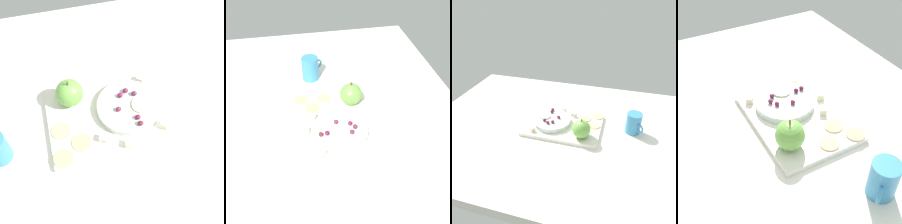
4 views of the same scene
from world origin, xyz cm
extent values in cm
cube|color=silver|center=(0.00, 0.00, 2.35)|extent=(138.58, 94.46, 4.70)
cube|color=white|center=(3.29, -1.00, 5.59)|extent=(34.77, 25.13, 1.78)
cylinder|color=silver|center=(8.74, -0.23, 7.60)|extent=(17.48, 17.48, 2.25)
sphere|color=#6FAF49|center=(-6.58, 6.66, 10.45)|extent=(7.95, 7.95, 7.95)
cylinder|color=brown|center=(-6.58, 6.66, 15.03)|extent=(0.50, 0.50, 1.20)
cube|color=#F9E3C8|center=(0.04, -7.89, 7.51)|extent=(2.79, 2.79, 2.06)
cube|color=#EDF1C1|center=(6.32, -11.05, 7.51)|extent=(2.59, 2.59, 2.06)
cube|color=#ECE7BD|center=(17.21, -7.60, 7.51)|extent=(2.90, 2.90, 2.06)
cube|color=#F7E1BD|center=(15.03, 8.75, 7.51)|extent=(2.88, 2.88, 2.06)
cylinder|color=#D8C27D|center=(-5.93, -7.46, 6.68)|extent=(5.27, 5.27, 0.40)
cylinder|color=#E2B784|center=(-10.91, -2.67, 6.68)|extent=(5.27, 5.27, 0.40)
cylinder|color=#DAB57E|center=(-11.41, -10.85, 6.68)|extent=(5.27, 5.27, 0.40)
ellipsoid|color=maroon|center=(9.14, 4.51, 9.47)|extent=(1.62, 1.45, 1.50)
ellipsoid|color=maroon|center=(7.27, 3.30, 9.43)|extent=(1.62, 1.45, 1.41)
ellipsoid|color=maroon|center=(10.52, -6.70, 9.42)|extent=(1.62, 1.45, 1.39)
ellipsoid|color=maroon|center=(10.28, -4.69, 9.40)|extent=(1.62, 1.45, 1.35)
ellipsoid|color=#602344|center=(11.32, 3.00, 9.45)|extent=(1.62, 1.45, 1.45)
ellipsoid|color=maroon|center=(5.77, -1.06, 9.43)|extent=(1.62, 1.45, 1.42)
cylinder|color=beige|center=(12.42, -0.84, 9.02)|extent=(5.49, 5.49, 0.60)
cylinder|color=#3B89BF|center=(-27.76, -5.36, 9.52)|extent=(6.73, 6.73, 9.65)
torus|color=#3B89BF|center=(-30.55, -1.74, 9.52)|extent=(3.08, 3.65, 4.00)
camera|label=1|loc=(-6.21, -44.52, 84.18)|focal=50.80mm
camera|label=2|loc=(77.79, -14.31, 75.67)|focal=48.95mm
camera|label=3|loc=(-20.45, 82.50, 67.28)|focal=36.29mm
camera|label=4|loc=(-54.44, 32.85, 64.94)|focal=49.10mm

